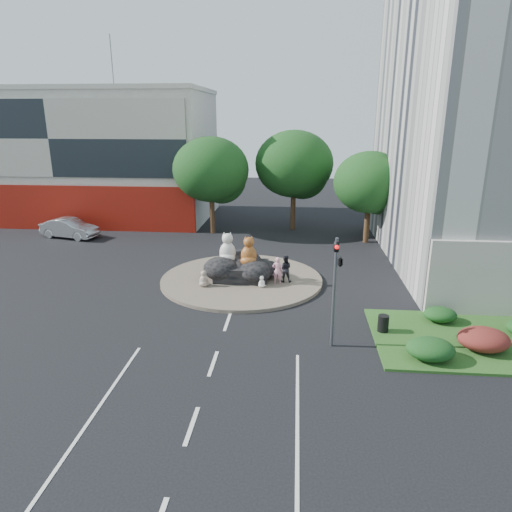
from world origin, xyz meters
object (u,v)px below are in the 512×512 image
Objects in this scene: cat_white at (228,247)px; litter_bin at (383,323)px; kitten_white at (262,281)px; pedestrian_pink at (277,271)px; pedestrian_dark at (285,269)px; parked_car at (70,228)px; cat_tabby at (249,250)px; kitten_calico at (204,278)px.

cat_white reaches higher than litter_bin.
kitten_white is 1.20m from pedestrian_pink.
pedestrian_dark is 7.79m from litter_bin.
cat_white reaches higher than parked_car.
cat_tabby is 18.73m from parked_car.
kitten_white is (2.25, -1.74, -1.52)m from cat_white.
cat_white is 2.48× the size of litter_bin.
kitten_white is 20.15m from parked_car.
pedestrian_pink reaches higher than litter_bin.
cat_white is 3.50m from pedestrian_pink.
cat_tabby is 1.86× the size of kitten_calico.
kitten_calico is 1.26× the size of litter_bin.
cat_tabby reaches higher than pedestrian_pink.
parked_car is (-16.17, 9.38, -1.21)m from cat_tabby.
kitten_calico is at bearing 13.27° from pedestrian_dark.
kitten_calico reaches higher than litter_bin.
pedestrian_dark is at bearing -1.41° from kitten_white.
pedestrian_pink reaches higher than parked_car.
cat_tabby reaches higher than kitten_white.
parked_car is at bearing 142.60° from kitten_calico.
litter_bin is (7.03, -6.42, -1.51)m from cat_tabby.
litter_bin is at bearing 127.58° from pedestrian_dark.
parked_car is (-17.96, 10.08, -0.21)m from pedestrian_pink.
kitten_white is (3.43, 0.13, -0.14)m from kitten_calico.
pedestrian_dark is at bearing -14.32° from cat_tabby.
pedestrian_pink is (4.32, 0.77, 0.33)m from kitten_calico.
kitten_white reaches higher than litter_bin.
kitten_calico is at bearing -156.47° from cat_tabby.
kitten_white is at bearing -35.61° from cat_white.
pedestrian_pink reaches higher than kitten_white.
cat_white is 0.39× the size of parked_car.
kitten_calico is 1.38× the size of kitten_white.
kitten_white is 0.44× the size of pedestrian_dark.
pedestrian_pink is 20.59m from parked_car.
parked_car is at bearing -28.29° from pedestrian_dark.
kitten_white is 0.91× the size of litter_bin.
pedestrian_dark is 2.09× the size of litter_bin.
kitten_white is at bearing -108.32° from parked_car.
pedestrian_pink is (1.79, -0.70, -1.00)m from cat_tabby.
kitten_white is 0.15× the size of parked_car.
kitten_white is (0.89, -1.34, -1.47)m from cat_tabby.
cat_white is at bearing -11.55° from pedestrian_dark.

